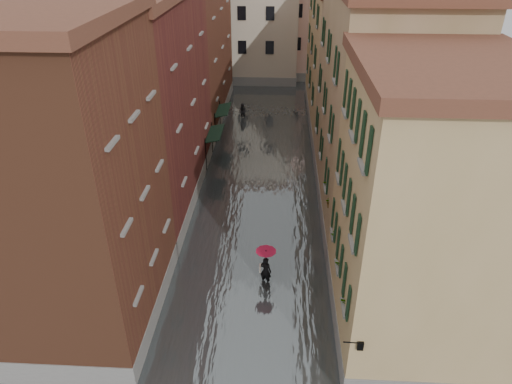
# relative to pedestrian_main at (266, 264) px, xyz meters

# --- Properties ---
(ground) EXTENTS (120.00, 120.00, 0.00)m
(ground) POSITION_rel_pedestrian_main_xyz_m (-0.82, -0.42, -1.29)
(ground) COLOR #575759
(ground) RESTS_ON ground
(floodwater) EXTENTS (10.00, 60.00, 0.20)m
(floodwater) POSITION_rel_pedestrian_main_xyz_m (-0.82, 12.58, -1.19)
(floodwater) COLOR #4B5153
(floodwater) RESTS_ON ground
(building_left_near) EXTENTS (6.00, 8.00, 13.00)m
(building_left_near) POSITION_rel_pedestrian_main_xyz_m (-7.82, -2.42, 5.21)
(building_left_near) COLOR brown
(building_left_near) RESTS_ON ground
(building_left_mid) EXTENTS (6.00, 14.00, 12.50)m
(building_left_mid) POSITION_rel_pedestrian_main_xyz_m (-7.82, 8.58, 4.96)
(building_left_mid) COLOR #59251C
(building_left_mid) RESTS_ON ground
(building_left_far) EXTENTS (6.00, 16.00, 14.00)m
(building_left_far) POSITION_rel_pedestrian_main_xyz_m (-7.82, 23.58, 5.71)
(building_left_far) COLOR brown
(building_left_far) RESTS_ON ground
(building_right_near) EXTENTS (6.00, 8.00, 11.50)m
(building_right_near) POSITION_rel_pedestrian_main_xyz_m (6.18, -2.42, 4.46)
(building_right_near) COLOR tan
(building_right_near) RESTS_ON ground
(building_right_mid) EXTENTS (6.00, 14.00, 13.00)m
(building_right_mid) POSITION_rel_pedestrian_main_xyz_m (6.18, 8.58, 5.21)
(building_right_mid) COLOR tan
(building_right_mid) RESTS_ON ground
(building_right_far) EXTENTS (6.00, 16.00, 11.50)m
(building_right_far) POSITION_rel_pedestrian_main_xyz_m (6.18, 23.58, 4.46)
(building_right_far) COLOR tan
(building_right_far) RESTS_ON ground
(building_end_cream) EXTENTS (12.00, 9.00, 13.00)m
(building_end_cream) POSITION_rel_pedestrian_main_xyz_m (-3.82, 37.58, 5.21)
(building_end_cream) COLOR #B0A58C
(building_end_cream) RESTS_ON ground
(building_end_pink) EXTENTS (10.00, 9.00, 12.00)m
(building_end_pink) POSITION_rel_pedestrian_main_xyz_m (5.18, 39.58, 4.71)
(building_end_pink) COLOR #D2A793
(building_end_pink) RESTS_ON ground
(awning_near) EXTENTS (1.09, 3.23, 2.80)m
(awning_near) POSITION_rel_pedestrian_main_xyz_m (-4.30, 13.43, 1.18)
(awning_near) COLOR black
(awning_near) RESTS_ON ground
(awning_far) EXTENTS (1.09, 3.20, 2.80)m
(awning_far) POSITION_rel_pedestrian_main_xyz_m (-4.30, 18.50, 1.18)
(awning_far) COLOR black
(awning_far) RESTS_ON ground
(wall_lantern) EXTENTS (0.71, 0.22, 0.35)m
(wall_lantern) POSITION_rel_pedestrian_main_xyz_m (3.51, -6.42, 1.71)
(wall_lantern) COLOR black
(wall_lantern) RESTS_ON ground
(window_planters) EXTENTS (0.59, 10.22, 0.84)m
(window_planters) POSITION_rel_pedestrian_main_xyz_m (3.30, 0.13, 2.22)
(window_planters) COLOR brown
(window_planters) RESTS_ON ground
(pedestrian_main) EXTENTS (1.03, 1.03, 2.06)m
(pedestrian_main) POSITION_rel_pedestrian_main_xyz_m (0.00, 0.00, 0.00)
(pedestrian_main) COLOR black
(pedestrian_main) RESTS_ON ground
(pedestrian_far) EXTENTS (0.90, 0.80, 1.54)m
(pedestrian_far) POSITION_rel_pedestrian_main_xyz_m (-3.00, 23.03, -0.52)
(pedestrian_far) COLOR black
(pedestrian_far) RESTS_ON ground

